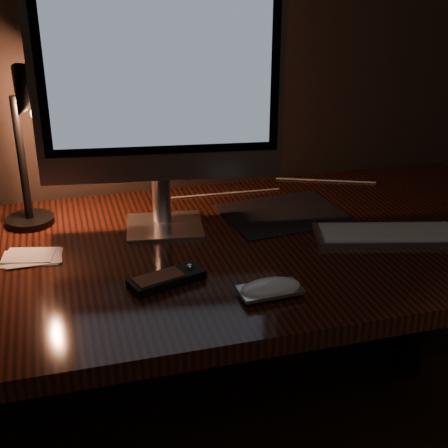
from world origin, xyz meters
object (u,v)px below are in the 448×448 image
object	(u,v)px
mouse	(270,291)
desk_lamp	(28,120)
media_remote	(167,279)
monitor	(159,86)
desk	(214,280)
keyboard	(408,234)

from	to	relation	value
mouse	desk_lamp	bearing A→B (deg)	130.44
media_remote	desk_lamp	bearing A→B (deg)	107.08
monitor	desk	bearing A→B (deg)	-14.23
keyboard	mouse	distance (m)	0.42
mouse	monitor	bearing A→B (deg)	107.70
desk	keyboard	bearing A→B (deg)	-19.72
desk	desk_lamp	size ratio (longest dim) A/B	4.18
desk_lamp	media_remote	bearing A→B (deg)	-43.58
media_remote	desk_lamp	xyz separation A→B (m)	(-0.23, 0.34, 0.25)
keyboard	desk_lamp	xyz separation A→B (m)	(-0.80, 0.27, 0.25)
keyboard	monitor	bearing A→B (deg)	174.19
monitor	keyboard	size ratio (longest dim) A/B	1.34
mouse	desk_lamp	xyz separation A→B (m)	(-0.41, 0.44, 0.25)
desk	desk_lamp	bearing A→B (deg)	161.92
desk	media_remote	xyz separation A→B (m)	(-0.15, -0.21, 0.14)
desk	monitor	bearing A→B (deg)	157.48
desk_lamp	keyboard	bearing A→B (deg)	-7.06
mouse	media_remote	bearing A→B (deg)	147.97
desk	keyboard	distance (m)	0.46
desk_lamp	desk	bearing A→B (deg)	-6.20
monitor	media_remote	size ratio (longest dim) A/B	3.53
keyboard	media_remote	xyz separation A→B (m)	(-0.57, -0.06, 0.00)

